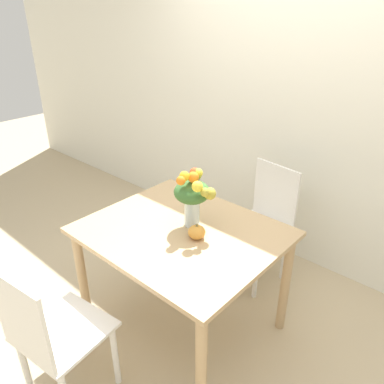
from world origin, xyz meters
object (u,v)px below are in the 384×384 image
Objects in this scene: flower_vase at (193,194)px; dining_chair_near_window at (262,222)px; dining_chair_far_side at (52,336)px; pumpkin at (197,232)px.

flower_vase is 0.40× the size of dining_chair_near_window.
flower_vase is 1.07m from dining_chair_far_side.
flower_vase reaches higher than dining_chair_near_window.
pumpkin is 0.93m from dining_chair_far_side.
dining_chair_far_side is at bearing -106.17° from pumpkin.
dining_chair_far_side is at bearing -89.16° from dining_chair_near_window.
dining_chair_near_window is (-0.04, 0.83, -0.33)m from pumpkin.
dining_chair_near_window is at bearing 92.84° from pumpkin.
pumpkin is 0.89m from dining_chair_near_window.
dining_chair_far_side is (-0.20, -1.67, 0.00)m from dining_chair_near_window.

